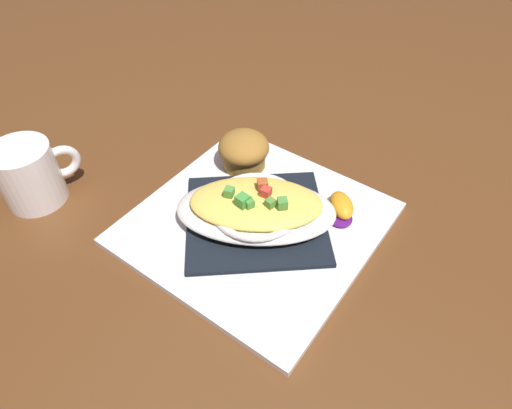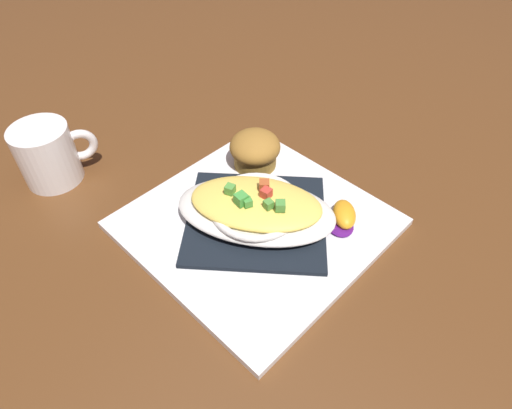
% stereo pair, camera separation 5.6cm
% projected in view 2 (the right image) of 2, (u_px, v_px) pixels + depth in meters
% --- Properties ---
extents(ground_plane, '(2.60, 2.60, 0.00)m').
position_uv_depth(ground_plane, '(256.00, 226.00, 0.58)').
color(ground_plane, brown).
extents(square_plate, '(0.33, 0.33, 0.01)m').
position_uv_depth(square_plate, '(256.00, 223.00, 0.58)').
color(square_plate, white).
rests_on(square_plate, ground_plane).
extents(folded_napkin, '(0.24, 0.23, 0.01)m').
position_uv_depth(folded_napkin, '(256.00, 219.00, 0.57)').
color(folded_napkin, black).
rests_on(folded_napkin, square_plate).
extents(gratin_dish, '(0.23, 0.19, 0.05)m').
position_uv_depth(gratin_dish, '(256.00, 207.00, 0.56)').
color(gratin_dish, white).
rests_on(gratin_dish, folded_napkin).
extents(muffin, '(0.07, 0.07, 0.05)m').
position_uv_depth(muffin, '(255.00, 150.00, 0.64)').
color(muffin, olive).
rests_on(muffin, square_plate).
extents(orange_garnish, '(0.06, 0.07, 0.02)m').
position_uv_depth(orange_garnish, '(343.00, 216.00, 0.57)').
color(orange_garnish, '#4E146C').
rests_on(orange_garnish, square_plate).
extents(coffee_mug, '(0.08, 0.10, 0.09)m').
position_uv_depth(coffee_mug, '(49.00, 157.00, 0.62)').
color(coffee_mug, white).
rests_on(coffee_mug, ground_plane).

